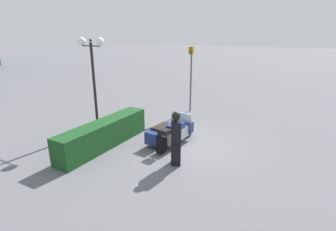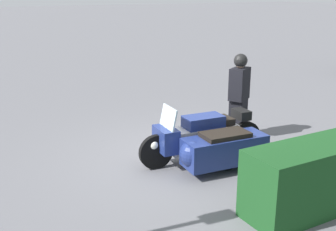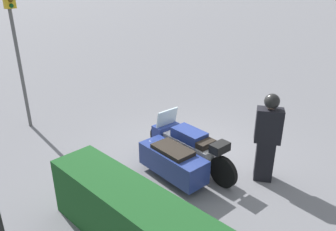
{
  "view_description": "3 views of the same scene",
  "coord_description": "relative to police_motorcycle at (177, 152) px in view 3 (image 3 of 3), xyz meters",
  "views": [
    {
      "loc": [
        -8.77,
        -4.13,
        4.31
      ],
      "look_at": [
        0.03,
        0.77,
        1.12
      ],
      "focal_mm": 28.0,
      "sensor_mm": 36.0,
      "label": 1
    },
    {
      "loc": [
        4.14,
        6.65,
        3.2
      ],
      "look_at": [
        0.73,
        0.52,
        1.1
      ],
      "focal_mm": 45.0,
      "sensor_mm": 36.0,
      "label": 2
    },
    {
      "loc": [
        -4.22,
        5.16,
        3.95
      ],
      "look_at": [
        0.51,
        0.27,
        1.03
      ],
      "focal_mm": 35.0,
      "sensor_mm": 36.0,
      "label": 3
    }
  ],
  "objects": [
    {
      "name": "officer_rider",
      "position": [
        -1.49,
        -1.04,
        0.53
      ],
      "size": [
        0.6,
        0.53,
        1.89
      ],
      "rotation": [
        0.0,
        0.0,
        -1.04
      ],
      "color": "black",
      "rests_on": "ground"
    },
    {
      "name": "police_motorcycle",
      "position": [
        0.0,
        0.0,
        0.0
      ],
      "size": [
        2.62,
        1.32,
        1.16
      ],
      "rotation": [
        0.0,
        0.0,
        -0.08
      ],
      "color": "black",
      "rests_on": "ground"
    },
    {
      "name": "ground_plane",
      "position": [
        0.1,
        -0.6,
        -0.47
      ],
      "size": [
        160.0,
        160.0,
        0.0
      ],
      "primitive_type": "plane",
      "color": "slate"
    },
    {
      "name": "traffic_light_near",
      "position": [
        4.56,
        1.19,
        1.88
      ],
      "size": [
        0.23,
        0.27,
        3.6
      ],
      "rotation": [
        0.0,
        0.0,
        3.2
      ],
      "color": "#4C4C4C",
      "rests_on": "ground"
    }
  ]
}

